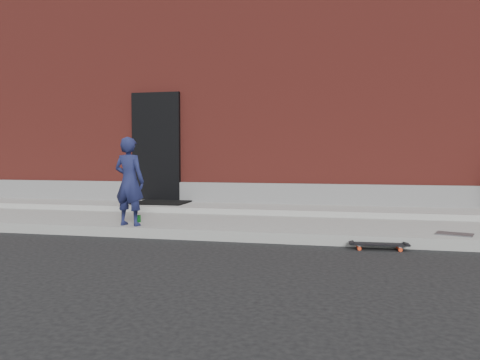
# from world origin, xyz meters

# --- Properties ---
(ground) EXTENTS (80.00, 80.00, 0.00)m
(ground) POSITION_xyz_m (0.00, 0.00, 0.00)
(ground) COLOR black
(ground) RESTS_ON ground
(sidewalk) EXTENTS (20.00, 3.00, 0.15)m
(sidewalk) POSITION_xyz_m (0.00, 1.50, 0.07)
(sidewalk) COLOR gray
(sidewalk) RESTS_ON ground
(apron) EXTENTS (20.00, 1.20, 0.10)m
(apron) POSITION_xyz_m (0.00, 2.40, 0.20)
(apron) COLOR gray
(apron) RESTS_ON sidewalk
(building) EXTENTS (20.00, 8.10, 5.00)m
(building) POSITION_xyz_m (-0.00, 6.99, 2.50)
(building) COLOR maroon
(building) RESTS_ON ground
(child) EXTENTS (0.53, 0.39, 1.33)m
(child) POSITION_xyz_m (-1.89, 0.20, 0.82)
(child) COLOR #181C43
(child) RESTS_ON sidewalk
(skateboard) EXTENTS (0.73, 0.23, 0.08)m
(skateboard) POSITION_xyz_m (1.71, -0.12, 0.07)
(skateboard) COLOR red
(skateboard) RESTS_ON ground
(soda_can) EXTENTS (0.08, 0.08, 0.11)m
(soda_can) POSITION_xyz_m (-1.90, 0.55, 0.21)
(soda_can) COLOR #167024
(soda_can) RESTS_ON sidewalk
(doormat) EXTENTS (1.02, 0.83, 0.03)m
(doormat) POSITION_xyz_m (-2.30, 2.49, 0.26)
(doormat) COLOR black
(doormat) RESTS_ON apron
(utility_plate) EXTENTS (0.53, 0.42, 0.01)m
(utility_plate) POSITION_xyz_m (2.72, 0.39, 0.16)
(utility_plate) COLOR #545559
(utility_plate) RESTS_ON sidewalk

